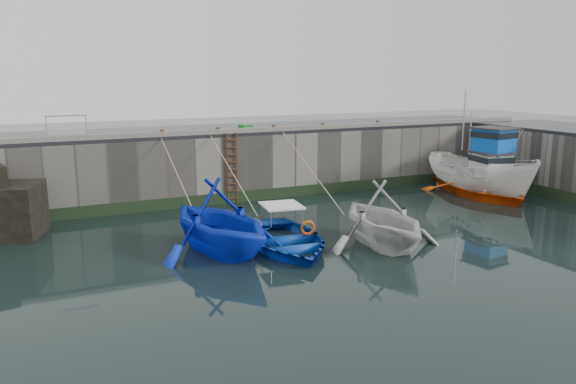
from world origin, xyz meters
name	(u,v)px	position (x,y,z in m)	size (l,w,h in m)	color
ground	(401,261)	(0.00, 0.00, 0.00)	(120.00, 120.00, 0.00)	black
quay_back	(252,160)	(0.00, 12.50, 1.50)	(30.00, 5.00, 3.00)	slate
road_back	(252,129)	(0.00, 12.50, 3.08)	(30.00, 5.00, 0.16)	black
kerb_back	(270,129)	(0.00, 10.15, 3.26)	(30.00, 0.30, 0.20)	slate
algae_back	(273,194)	(0.00, 9.96, 0.25)	(30.00, 0.08, 0.50)	black
ladder	(232,169)	(-2.00, 9.91, 1.59)	(0.51, 0.08, 3.20)	#3F1E0F
boat_near_white	(219,251)	(-4.84, 3.37, 0.00)	(4.49, 5.20, 2.74)	#0E2ED5
boat_near_white_rope	(183,220)	(-4.84, 7.94, 0.00)	(0.04, 4.88, 3.10)	tan
boat_near_blue	(286,247)	(-2.64, 2.87, 0.00)	(3.64, 5.10, 1.06)	#0B3EB3
boat_near_blue_rope	(237,215)	(-2.64, 7.69, 0.00)	(0.04, 5.31, 3.10)	tan
boat_near_blacktrim	(381,245)	(0.43, 1.68, 0.00)	(4.13, 4.79, 2.52)	silver
boat_near_blacktrim_rope	(309,211)	(0.43, 7.09, 0.00)	(0.04, 6.38, 3.10)	tan
boat_far_white	(481,174)	(9.51, 6.46, 1.02)	(3.19, 6.45, 5.39)	white
boat_far_orange	(482,187)	(9.49, 6.35, 0.41)	(5.31, 6.74, 4.27)	#FF5C0D
fish_crate	(246,127)	(-0.86, 11.11, 3.29)	(0.56, 0.44, 0.27)	#16791E
railing	(66,133)	(-8.75, 11.25, 3.36)	(1.60, 1.05, 1.00)	#A5A8AD
bollard_a	(162,133)	(-5.00, 10.25, 3.30)	(0.18, 0.18, 0.28)	#3F1E0F
bollard_b	(218,130)	(-2.50, 10.25, 3.30)	(0.18, 0.18, 0.28)	#3F1E0F
bollard_c	(274,128)	(0.20, 10.25, 3.30)	(0.18, 0.18, 0.28)	#3F1E0F
bollard_d	(323,126)	(2.80, 10.25, 3.30)	(0.18, 0.18, 0.28)	#3F1E0F
bollard_e	(378,123)	(6.00, 10.25, 3.30)	(0.18, 0.18, 0.28)	#3F1E0F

